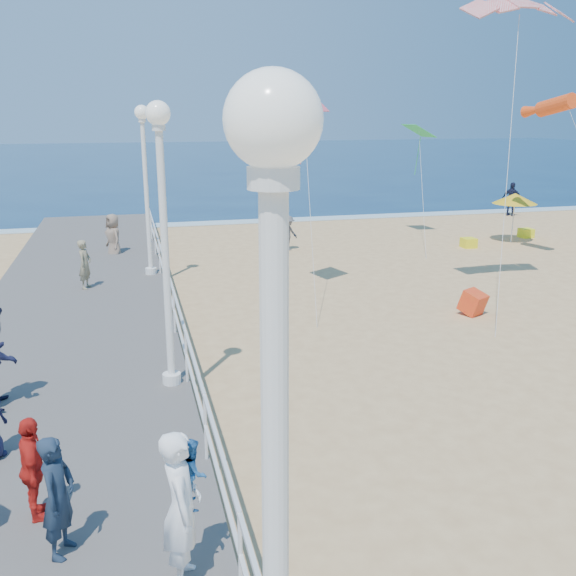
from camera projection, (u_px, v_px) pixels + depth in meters
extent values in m
plane|color=#DFB375|center=(422.00, 375.00, 13.91)|extent=(160.00, 160.00, 0.00)
cube|color=#0C294C|center=(176.00, 160.00, 74.64)|extent=(160.00, 90.00, 0.05)
cube|color=white|center=(247.00, 222.00, 33.06)|extent=(160.00, 1.20, 0.04)
cube|color=#68635E|center=(57.00, 404.00, 12.09)|extent=(5.00, 44.00, 0.40)
cube|color=white|center=(185.00, 331.00, 12.33)|extent=(0.05, 42.00, 0.06)
cube|color=white|center=(186.00, 355.00, 12.46)|extent=(0.05, 42.00, 0.04)
sphere|color=white|center=(273.00, 120.00, 2.77)|extent=(0.44, 0.44, 0.44)
cylinder|color=white|center=(172.00, 378.00, 12.51)|extent=(0.36, 0.36, 0.20)
cylinder|color=white|center=(166.00, 261.00, 11.89)|extent=(0.14, 0.14, 4.70)
sphere|color=white|center=(158.00, 113.00, 11.18)|extent=(0.44, 0.44, 0.44)
cylinder|color=white|center=(151.00, 271.00, 20.92)|extent=(0.36, 0.36, 0.20)
cylinder|color=white|center=(147.00, 199.00, 20.30)|extent=(0.14, 0.14, 4.70)
sphere|color=white|center=(142.00, 112.00, 19.59)|extent=(0.44, 0.44, 0.44)
imported|color=white|center=(182.00, 508.00, 7.05)|extent=(0.47, 0.69, 1.84)
imported|color=#2D6BA9|center=(193.00, 472.00, 7.14)|extent=(0.32, 0.41, 0.81)
imported|color=#1B293C|center=(58.00, 496.00, 7.53)|extent=(0.53, 0.65, 1.53)
imported|color=red|center=(33.00, 469.00, 8.21)|extent=(0.48, 0.88, 1.42)
imported|color=gray|center=(85.00, 264.00, 19.06)|extent=(0.51, 0.62, 1.47)
imported|color=#56575B|center=(288.00, 233.00, 26.17)|extent=(1.07, 0.93, 1.43)
imported|color=#161A31|center=(512.00, 199.00, 34.82)|extent=(1.02, 1.11, 1.82)
imported|color=#846E5B|center=(114.00, 239.00, 23.95)|extent=(0.89, 1.07, 1.86)
cube|color=red|center=(473.00, 305.00, 17.95)|extent=(0.82, 0.89, 0.74)
cylinder|color=white|center=(513.00, 222.00, 27.77)|extent=(0.05, 0.05, 1.80)
cone|color=gold|center=(515.00, 198.00, 27.50)|extent=(1.90, 1.90, 0.45)
cube|color=yellow|center=(469.00, 243.00, 26.88)|extent=(0.55, 0.55, 0.40)
cube|color=#FEFF1A|center=(526.00, 233.00, 29.04)|extent=(0.55, 0.55, 0.40)
cylinder|color=#FE4A15|center=(556.00, 105.00, 22.83)|extent=(0.99, 2.56, 1.06)
cube|color=#D84F66|center=(303.00, 98.00, 18.27)|extent=(1.53, 1.47, 0.73)
cube|color=green|center=(419.00, 131.00, 28.05)|extent=(1.23, 1.34, 0.56)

